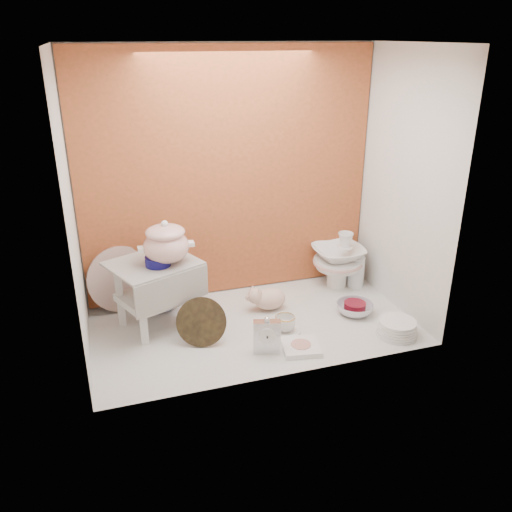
{
  "coord_description": "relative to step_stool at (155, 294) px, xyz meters",
  "views": [
    {
      "loc": [
        -0.79,
        -2.5,
        1.54
      ],
      "look_at": [
        0.02,
        0.02,
        0.42
      ],
      "focal_mm": 37.06,
      "sensor_mm": 36.0,
      "label": 1
    }
  ],
  "objects": [
    {
      "name": "plush_pig",
      "position": [
        0.67,
        -0.02,
        -0.12
      ],
      "size": [
        0.29,
        0.25,
        0.15
      ],
      "primitive_type": "ellipsoid",
      "rotation": [
        0.0,
        0.0,
        -0.42
      ],
      "color": "#D4AB95",
      "rests_on": "ground"
    },
    {
      "name": "lacquer_tray",
      "position": [
        0.2,
        -0.27,
        -0.07
      ],
      "size": [
        0.29,
        0.18,
        0.26
      ],
      "primitive_type": null,
      "rotation": [
        0.0,
        0.0,
        -0.31
      ],
      "color": "black",
      "rests_on": "ground"
    },
    {
      "name": "niche_shell",
      "position": [
        0.52,
        0.0,
        0.74
      ],
      "size": [
        1.86,
        1.03,
        1.53
      ],
      "color": "#B8512E",
      "rests_on": "ground"
    },
    {
      "name": "lattice_dish",
      "position": [
        0.69,
        -0.49,
        -0.18
      ],
      "size": [
        0.22,
        0.22,
        0.03
      ],
      "primitive_type": "cube",
      "rotation": [
        0.0,
        0.0,
        -0.18
      ],
      "color": "white",
      "rests_on": "ground"
    },
    {
      "name": "teacup_saucer",
      "position": [
        0.67,
        -0.3,
        -0.19
      ],
      "size": [
        0.23,
        0.23,
        0.01
      ],
      "primitive_type": "cylinder",
      "rotation": [
        0.0,
        0.0,
        0.38
      ],
      "color": "white",
      "rests_on": "ground"
    },
    {
      "name": "step_stool",
      "position": [
        0.0,
        0.0,
        0.0
      ],
      "size": [
        0.56,
        0.53,
        0.39
      ],
      "primitive_type": null,
      "rotation": [
        0.0,
        0.0,
        0.4
      ],
      "color": "silver",
      "rests_on": "ground"
    },
    {
      "name": "ground",
      "position": [
        0.52,
        -0.18,
        -0.19
      ],
      "size": [
        1.8,
        1.8,
        0.0
      ],
      "primitive_type": "plane",
      "color": "silver",
      "rests_on": "ground"
    },
    {
      "name": "floral_platter",
      "position": [
        -0.17,
        0.26,
        0.0
      ],
      "size": [
        0.41,
        0.17,
        0.39
      ],
      "primitive_type": null,
      "rotation": [
        0.0,
        0.0,
        0.21
      ],
      "color": "silver",
      "rests_on": "ground"
    },
    {
      "name": "clear_glass_vase",
      "position": [
        1.31,
        0.1,
        -0.09
      ],
      "size": [
        0.11,
        0.11,
        0.21
      ],
      "primitive_type": "cylinder",
      "rotation": [
        0.0,
        0.0,
        -0.05
      ],
      "color": "silver",
      "rests_on": "ground"
    },
    {
      "name": "cobalt_bowl",
      "position": [
        0.02,
        -0.05,
        0.22
      ],
      "size": [
        0.17,
        0.17,
        0.05
      ],
      "primitive_type": "cylinder",
      "rotation": [
        0.0,
        0.0,
        0.3
      ],
      "color": "#0D0B52",
      "rests_on": "step_stool"
    },
    {
      "name": "blue_white_vase",
      "position": [
        0.06,
        0.19,
        -0.07
      ],
      "size": [
        0.29,
        0.29,
        0.26
      ],
      "primitive_type": "imported",
      "rotation": [
        0.0,
        0.0,
        -0.21
      ],
      "color": "white",
      "rests_on": "ground"
    },
    {
      "name": "soup_tureen",
      "position": [
        0.07,
        -0.04,
        0.32
      ],
      "size": [
        0.3,
        0.3,
        0.25
      ],
      "primitive_type": null,
      "rotation": [
        0.0,
        0.0,
        -0.05
      ],
      "color": "white",
      "rests_on": "step_stool"
    },
    {
      "name": "mantel_clock",
      "position": [
        0.5,
        -0.46,
        -0.09
      ],
      "size": [
        0.15,
        0.08,
        0.2
      ],
      "primitive_type": "cube",
      "rotation": [
        0.0,
        0.0,
        -0.27
      ],
      "color": "silver",
      "rests_on": "ground"
    },
    {
      "name": "porcelain_tower",
      "position": [
        1.2,
        0.15,
        -0.01
      ],
      "size": [
        0.42,
        0.42,
        0.37
      ],
      "primitive_type": null,
      "rotation": [
        0.0,
        0.0,
        0.39
      ],
      "color": "white",
      "rests_on": "ground"
    },
    {
      "name": "dinner_plate_stack",
      "position": [
        1.24,
        -0.52,
        -0.15
      ],
      "size": [
        0.28,
        0.28,
        0.09
      ],
      "primitive_type": "cylinder",
      "rotation": [
        0.0,
        0.0,
        -0.31
      ],
      "color": "white",
      "rests_on": "ground"
    },
    {
      "name": "gold_rim_teacup",
      "position": [
        0.67,
        -0.3,
        -0.14
      ],
      "size": [
        0.14,
        0.14,
        0.09
      ],
      "primitive_type": "imported",
      "rotation": [
        0.0,
        0.0,
        0.18
      ],
      "color": "white",
      "rests_on": "teacup_saucer"
    },
    {
      "name": "crystal_bowl",
      "position": [
        1.13,
        -0.23,
        -0.16
      ],
      "size": [
        0.24,
        0.24,
        0.07
      ],
      "primitive_type": "imported",
      "rotation": [
        0.0,
        0.0,
        -0.1
      ],
      "color": "silver",
      "rests_on": "ground"
    }
  ]
}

